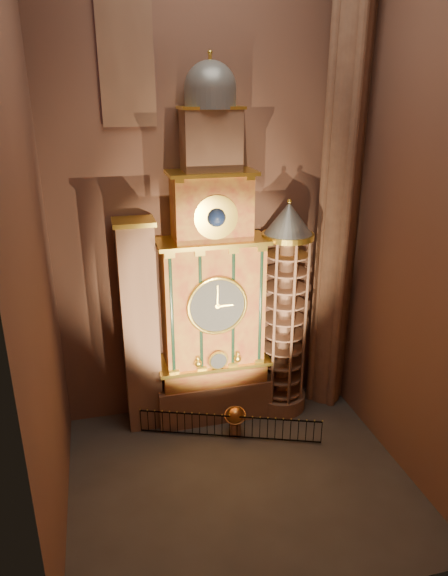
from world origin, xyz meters
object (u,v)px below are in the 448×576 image
object	(u,v)px
celestial_globe	(235,418)
portrait_tower	(140,328)
stair_turret	(284,313)
iron_railing	(230,427)
astronomical_clock	(212,290)

from	to	relation	value
celestial_globe	portrait_tower	bearing A→B (deg)	153.27
portrait_tower	stair_turret	distance (m)	6.91
celestial_globe	iron_railing	world-z (taller)	celestial_globe
stair_turret	celestial_globe	world-z (taller)	stair_turret
stair_turret	celestial_globe	distance (m)	5.53
stair_turret	celestial_globe	xyz separation A→B (m)	(-2.90, -1.73, -4.38)
stair_turret	portrait_tower	bearing A→B (deg)	177.67
portrait_tower	iron_railing	bearing A→B (deg)	-31.06
portrait_tower	iron_railing	size ratio (longest dim) A/B	1.28
portrait_tower	astronomical_clock	bearing A→B (deg)	-0.29
celestial_globe	astronomical_clock	bearing A→B (deg)	106.66
portrait_tower	celestial_globe	size ratio (longest dim) A/B	6.86
astronomical_clock	celestial_globe	size ratio (longest dim) A/B	11.22
portrait_tower	stair_turret	bearing A→B (deg)	-2.33
portrait_tower	celestial_globe	world-z (taller)	portrait_tower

